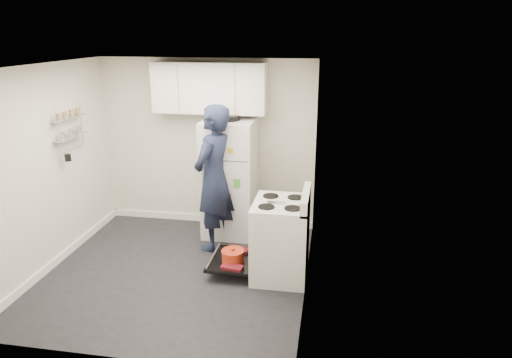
% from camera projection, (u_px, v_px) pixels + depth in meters
% --- Properties ---
extents(room, '(3.21, 3.21, 2.51)m').
position_uv_depth(room, '(170.00, 179.00, 5.34)').
color(room, black).
rests_on(room, ground).
extents(electric_range, '(0.66, 0.76, 1.10)m').
position_uv_depth(electric_range, '(280.00, 240.00, 5.48)').
color(electric_range, silver).
rests_on(electric_range, ground).
extents(open_oven_door, '(0.55, 0.70, 0.22)m').
position_uv_depth(open_oven_door, '(233.00, 258.00, 5.64)').
color(open_oven_door, black).
rests_on(open_oven_door, ground).
extents(refrigerator, '(0.72, 0.74, 1.76)m').
position_uv_depth(refrigerator, '(230.00, 178.00, 6.53)').
color(refrigerator, silver).
rests_on(refrigerator, ground).
extents(upper_cabinets, '(1.60, 0.33, 0.70)m').
position_uv_depth(upper_cabinets, '(210.00, 88.00, 6.36)').
color(upper_cabinets, silver).
rests_on(upper_cabinets, room).
extents(wall_shelf_rack, '(0.14, 0.60, 0.61)m').
position_uv_depth(wall_shelf_rack, '(70.00, 127.00, 5.86)').
color(wall_shelf_rack, '#B2B2B7').
rests_on(wall_shelf_rack, room).
extents(person, '(0.66, 0.83, 1.98)m').
position_uv_depth(person, '(214.00, 178.00, 6.07)').
color(person, '#171D34').
rests_on(person, ground).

